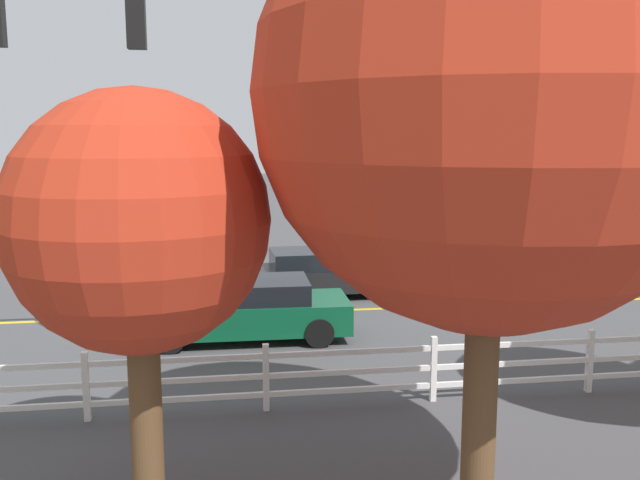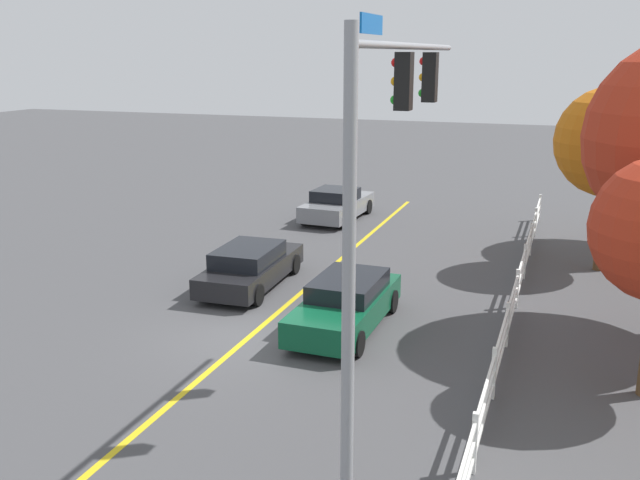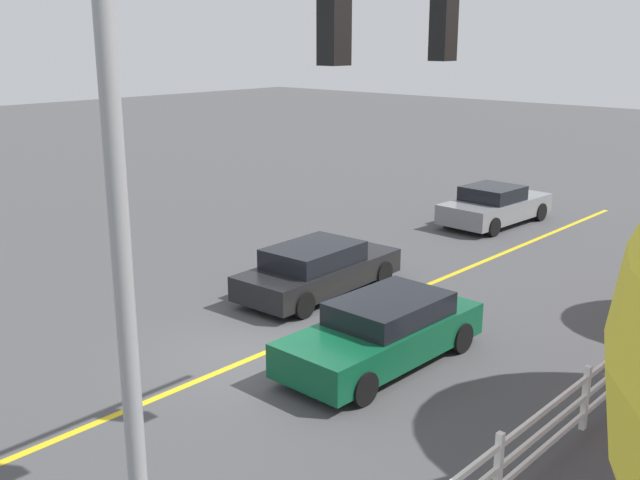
{
  "view_description": "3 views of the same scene",
  "coord_description": "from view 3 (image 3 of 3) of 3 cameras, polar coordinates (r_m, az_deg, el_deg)",
  "views": [
    {
      "loc": [
        -0.88,
        17.13,
        4.62
      ],
      "look_at": [
        -3.25,
        0.83,
        2.01
      ],
      "focal_mm": 38.39,
      "sensor_mm": 36.0,
      "label": 1
    },
    {
      "loc": [
        15.18,
        7.39,
        7.02
      ],
      "look_at": [
        -2.1,
        1.14,
        2.13
      ],
      "focal_mm": 39.44,
      "sensor_mm": 36.0,
      "label": 2
    },
    {
      "loc": [
        9.77,
        10.56,
        6.39
      ],
      "look_at": [
        -1.98,
        -0.12,
        2.05
      ],
      "focal_mm": 41.97,
      "sensor_mm": 36.0,
      "label": 3
    }
  ],
  "objects": [
    {
      "name": "car_1",
      "position": [
        26.86,
        13.18,
        2.57
      ],
      "size": [
        4.59,
        2.17,
        1.37
      ],
      "rotation": [
        0.0,
        0.0,
        3.1
      ],
      "color": "slate",
      "rests_on": "ground_plane"
    },
    {
      "name": "signal_assembly",
      "position": [
        8.54,
        -3.52,
        8.03
      ],
      "size": [
        7.56,
        0.38,
        7.57
      ],
      "color": "gray",
      "rests_on": "ground_plane"
    },
    {
      "name": "car_0",
      "position": [
        19.04,
        -0.15,
        -2.23
      ],
      "size": [
        4.77,
        2.05,
        1.32
      ],
      "rotation": [
        0.0,
        0.0,
        3.18
      ],
      "color": "black",
      "rests_on": "ground_plane"
    },
    {
      "name": "car_2",
      "position": [
        15.12,
        4.88,
        -6.98
      ],
      "size": [
        4.69,
        1.95,
        1.35
      ],
      "rotation": [
        0.0,
        0.0,
        -0.01
      ],
      "color": "#0C4C2D",
      "rests_on": "ground_plane"
    },
    {
      "name": "lane_center_stripe",
      "position": [
        18.49,
        4.53,
        -4.96
      ],
      "size": [
        28.0,
        0.16,
        0.01
      ],
      "primitive_type": "cube",
      "color": "gold",
      "rests_on": "ground_plane"
    },
    {
      "name": "ground_plane",
      "position": [
        15.74,
        -4.56,
        -8.7
      ],
      "size": [
        120.0,
        120.0,
        0.0
      ],
      "primitive_type": "plane",
      "color": "#444447"
    },
    {
      "name": "white_rail_fence",
      "position": [
        14.67,
        21.84,
        -9.1
      ],
      "size": [
        26.1,
        0.1,
        1.15
      ],
      "color": "white",
      "rests_on": "ground_plane"
    }
  ]
}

